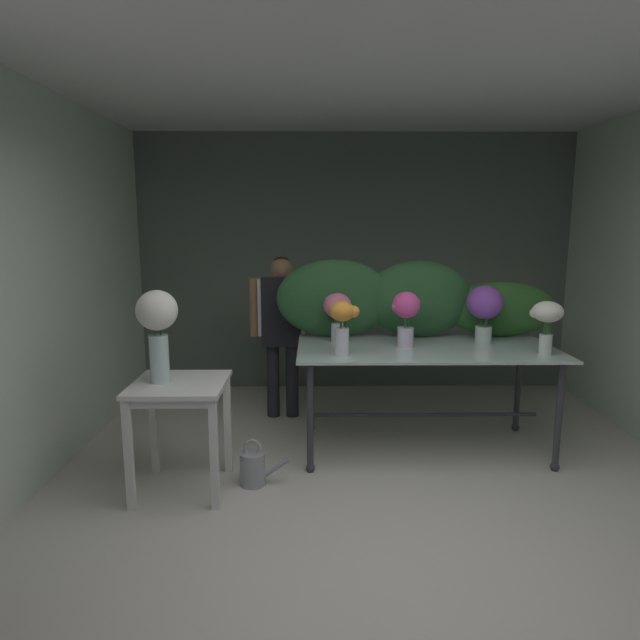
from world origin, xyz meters
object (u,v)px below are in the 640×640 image
Objects in this scene: vase_fuchsia_anemones at (406,313)px; vase_white_roses_tall at (157,324)px; side_table_white at (180,398)px; watering_can at (253,468)px; florist at (282,320)px; vase_rosy_dahlias at (337,310)px; display_table_glass at (425,361)px; vase_sunset_freesia at (343,322)px; vase_violet_roses at (485,307)px; vase_ivory_peonies at (547,318)px.

vase_white_roses_tall is at bearing -159.18° from vase_fuchsia_anemones.
watering_can is (0.49, 0.06, -0.54)m from side_table_white.
florist reaches higher than vase_rosy_dahlias.
side_table_white is at bearing -159.70° from display_table_glass.
vase_sunset_freesia is (0.02, -0.47, -0.01)m from vase_rosy_dahlias.
florist is 4.38× the size of watering_can.
side_table_white is 0.53m from vase_white_roses_tall.
vase_white_roses_tall is (-1.24, -0.85, 0.04)m from vase_rosy_dahlias.
vase_fuchsia_anemones is (1.65, 0.68, 0.47)m from side_table_white.
watering_can is at bearing -157.93° from vase_violet_roses.
vase_white_roses_tall reaches higher than vase_sunset_freesia.
side_table_white is 1.92× the size of vase_ivory_peonies.
vase_white_roses_tall is (-1.78, -0.68, 0.04)m from vase_fuchsia_anemones.
vase_rosy_dahlias is at bearing -51.54° from florist.
display_table_glass is 3.25× the size of vase_white_roses_tall.
florist is 1.67m from vase_white_roses_tall.
vase_rosy_dahlias is (-0.70, 0.18, 0.38)m from display_table_glass.
vase_sunset_freesia is 1.16× the size of watering_can.
display_table_glass is 0.83m from vase_sunset_freesia.
display_table_glass is at bearing -33.91° from florist.
florist is 1.32m from vase_fuchsia_anemones.
vase_rosy_dahlias is 0.93× the size of vase_fuchsia_anemones.
vase_sunset_freesia is (-0.52, -0.29, -0.02)m from vase_fuchsia_anemones.
vase_sunset_freesia is 1.32m from vase_white_roses_tall.
watering_can is at bearing -152.01° from vase_fuchsia_anemones.
vase_ivory_peonies is 0.99× the size of vase_sunset_freesia.
vase_white_roses_tall is (-2.44, -0.80, 0.01)m from vase_violet_roses.
vase_ivory_peonies is 0.91× the size of vase_fuchsia_anemones.
vase_violet_roses is 1.16× the size of vase_sunset_freesia.
vase_ivory_peonies is 2.81m from vase_white_roses_tall.
vase_fuchsia_anemones is (1.03, -0.80, 0.19)m from florist.
side_table_white is 0.73m from watering_can.
vase_ivory_peonies reaches higher than display_table_glass.
vase_sunset_freesia is (-1.18, -0.42, -0.05)m from vase_violet_roses.
florist is at bearing 142.16° from vase_fuchsia_anemones.
vase_ivory_peonies is 1.52m from vase_sunset_freesia.
side_table_white is at bearing -160.96° from vase_violet_roses.
vase_white_roses_tall is at bearing -160.94° from display_table_glass.
display_table_glass is 2.63× the size of side_table_white.
florist is 0.82m from vase_rosy_dahlias.
vase_violet_roses is at bearing 10.51° from vase_fuchsia_anemones.
watering_can is (-1.16, -0.62, -1.01)m from vase_fuchsia_anemones.
side_table_white is (-1.81, -0.67, -0.09)m from display_table_glass.
vase_fuchsia_anemones is 0.59m from vase_sunset_freesia.
florist reaches higher than vase_fuchsia_anemones.
side_table_white is 2.72m from vase_ivory_peonies.
vase_fuchsia_anemones is 1.90m from vase_white_roses_tall.
display_table_glass is 5.05× the size of vase_ivory_peonies.
vase_white_roses_tall reaches higher than vase_fuchsia_anemones.
vase_rosy_dahlias is (1.11, 0.85, 0.47)m from side_table_white.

